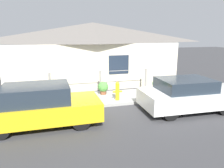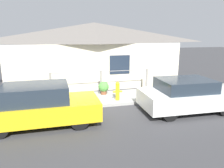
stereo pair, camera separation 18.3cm
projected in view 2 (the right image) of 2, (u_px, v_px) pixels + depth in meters
name	position (u px, v px, depth m)	size (l,w,h in m)	color
ground_plane	(110.00, 107.00, 9.12)	(60.00, 60.00, 0.00)	#38383A
sidewalk	(105.00, 98.00, 10.07)	(24.00, 2.05, 0.12)	#9E9E99
house	(95.00, 36.00, 11.93)	(9.69, 2.23, 3.54)	beige
fence	(101.00, 80.00, 10.74)	(4.90, 0.10, 1.09)	gray
car_left	(40.00, 105.00, 7.25)	(3.86, 1.80, 1.38)	gold
car_right	(187.00, 95.00, 8.50)	(3.65, 1.80, 1.29)	white
fire_hydrant	(118.00, 90.00, 9.54)	(0.41, 0.18, 0.82)	yellow
potted_plant_near_hydrant	(104.00, 87.00, 10.44)	(0.50, 0.50, 0.62)	brown
potted_plant_by_fence	(56.00, 89.00, 10.18)	(0.54, 0.54, 0.63)	slate
potted_plant_corner	(157.00, 84.00, 11.29)	(0.36, 0.36, 0.50)	#9E5638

